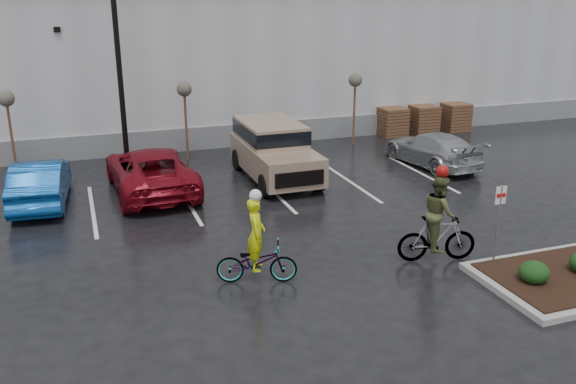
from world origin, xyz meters
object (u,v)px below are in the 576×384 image
object	(u,v)px
sapling_west	(7,103)
sapling_east	(355,84)
car_red	(150,170)
pallet_stack_c	(455,117)
car_far_silver	(432,149)
cyclist_olive	(438,227)
pallet_stack_a	(392,122)
pallet_stack_b	(423,119)
sapling_mid	(184,93)
suv_tan	(275,152)
car_blue	(41,182)
cyclist_hivis	(257,254)
fire_lane_sign	(499,216)
lamppost	(115,18)

from	to	relation	value
sapling_west	sapling_east	size ratio (longest dim) A/B	1.00
car_red	pallet_stack_c	bearing A→B (deg)	-165.26
sapling_west	car_far_silver	distance (m)	16.15
sapling_west	pallet_stack_c	size ratio (longest dim) A/B	2.37
cyclist_olive	pallet_stack_a	bearing A→B (deg)	-10.49
pallet_stack_b	car_far_silver	size ratio (longest dim) A/B	0.30
sapling_west	sapling_mid	bearing A→B (deg)	0.00
pallet_stack_a	pallet_stack_b	distance (m)	1.70
suv_tan	car_red	bearing A→B (deg)	179.14
car_blue	suv_tan	size ratio (longest dim) A/B	0.88
sapling_mid	sapling_east	distance (m)	7.50
sapling_mid	pallet_stack_a	distance (m)	10.26
car_red	suv_tan	bearing A→B (deg)	176.86
suv_tan	cyclist_hivis	world-z (taller)	cyclist_hivis
sapling_west	car_blue	bearing A→B (deg)	-75.04
pallet_stack_a	suv_tan	size ratio (longest dim) A/B	0.26
sapling_east	pallet_stack_b	xyz separation A→B (m)	(4.20, 1.00, -2.05)
fire_lane_sign	car_red	size ratio (longest dim) A/B	0.40
sapling_east	car_far_silver	size ratio (longest dim) A/B	0.70
sapling_east	sapling_west	bearing A→B (deg)	180.00
suv_tan	lamppost	bearing A→B (deg)	150.93
sapling_east	sapling_mid	bearing A→B (deg)	180.00
sapling_mid	pallet_stack_a	bearing A→B (deg)	5.71
cyclist_hivis	cyclist_olive	distance (m)	4.73
cyclist_olive	fire_lane_sign	bearing A→B (deg)	-115.79
sapling_east	suv_tan	world-z (taller)	sapling_east
pallet_stack_b	fire_lane_sign	bearing A→B (deg)	-114.88
pallet_stack_c	fire_lane_sign	distance (m)	16.07
pallet_stack_c	cyclist_hivis	size ratio (longest dim) A/B	0.58
sapling_west	fire_lane_sign	size ratio (longest dim) A/B	1.45
car_blue	sapling_mid	bearing A→B (deg)	-141.15
car_blue	fire_lane_sign	bearing A→B (deg)	144.45
car_red	car_far_silver	bearing A→B (deg)	175.85
pallet_stack_b	cyclist_olive	distance (m)	14.92
cyclist_olive	pallet_stack_c	bearing A→B (deg)	-22.07
lamppost	suv_tan	size ratio (longest dim) A/B	1.81
lamppost	sapling_east	xyz separation A→B (m)	(10.00, 1.00, -2.96)
sapling_mid	car_blue	distance (m)	6.95
suv_tan	cyclist_olive	xyz separation A→B (m)	(1.67, -8.10, -0.11)
sapling_east	car_red	xyz separation A→B (m)	(-9.46, -3.73, -1.96)
fire_lane_sign	suv_tan	size ratio (longest dim) A/B	0.43
sapling_east	pallet_stack_c	distance (m)	6.42
sapling_west	sapling_mid	xyz separation A→B (m)	(6.50, 0.00, 0.00)
pallet_stack_a	fire_lane_sign	distance (m)	14.60
sapling_west	cyclist_hivis	distance (m)	13.12
fire_lane_sign	car_far_silver	size ratio (longest dim) A/B	0.48
lamppost	car_blue	bearing A→B (deg)	-137.18
sapling_east	pallet_stack_a	size ratio (longest dim) A/B	2.37
sapling_mid	car_red	world-z (taller)	sapling_mid
lamppost	pallet_stack_b	distance (m)	15.19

